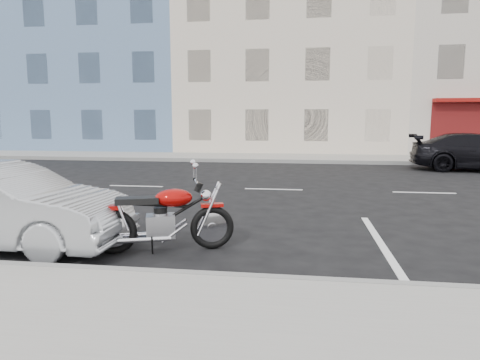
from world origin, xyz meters
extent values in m
plane|color=black|center=(0.00, 0.00, 0.00)|extent=(120.00, 120.00, 0.00)
cube|color=gray|center=(-5.00, 8.70, 0.07)|extent=(80.00, 3.40, 0.15)
cube|color=gray|center=(-5.00, -7.00, 0.08)|extent=(80.00, 0.12, 0.16)
cube|color=gray|center=(-5.00, 7.00, 0.08)|extent=(80.00, 0.12, 0.16)
cube|color=slate|center=(-14.00, 16.30, 6.50)|extent=(12.00, 12.00, 13.00)
cube|color=beige|center=(-2.00, 16.30, 5.75)|extent=(12.00, 12.00, 11.50)
torus|color=black|center=(-1.88, -5.35, 0.32)|extent=(0.66, 0.31, 0.66)
torus|color=black|center=(-3.25, -5.80, 0.32)|extent=(0.66, 0.31, 0.66)
cube|color=#940705|center=(-1.88, -5.35, 0.66)|extent=(0.36, 0.23, 0.05)
cube|color=#940705|center=(-3.29, -5.81, 0.68)|extent=(0.33, 0.24, 0.06)
cube|color=gray|center=(-2.61, -5.59, 0.38)|extent=(0.49, 0.41, 0.34)
ellipsoid|color=#940705|center=(-2.42, -5.53, 0.79)|extent=(0.63, 0.49, 0.27)
cube|color=black|center=(-2.92, -5.69, 0.77)|extent=(0.66, 0.44, 0.09)
cylinder|color=silver|center=(-2.10, -5.42, 1.02)|extent=(0.25, 0.67, 0.04)
sphere|color=silver|center=(-1.97, -5.38, 0.81)|extent=(0.17, 0.17, 0.17)
cylinder|color=silver|center=(-2.88, -5.82, 0.22)|extent=(0.92, 0.37, 0.08)
cylinder|color=silver|center=(-2.96, -5.56, 0.22)|extent=(0.92, 0.37, 0.08)
cylinder|color=silver|center=(-1.93, -5.37, 0.61)|extent=(0.38, 0.16, 0.79)
cylinder|color=black|center=(-2.40, -5.52, 0.54)|extent=(0.77, 0.30, 0.49)
imported|color=black|center=(5.35, 5.28, 0.70)|extent=(5.01, 2.49, 1.40)
camera|label=1|loc=(-1.31, -11.75, 1.98)|focal=32.00mm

